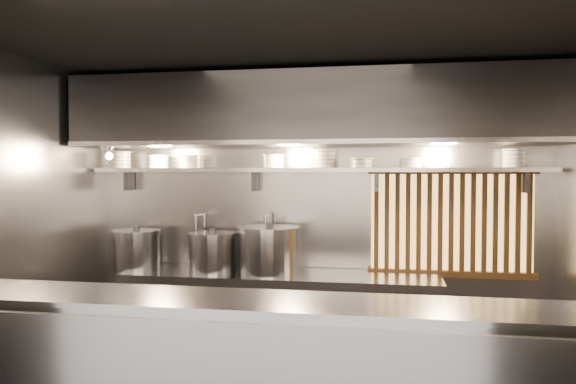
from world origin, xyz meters
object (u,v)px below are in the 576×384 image
(pendant_bulb, at_px, (301,161))
(stock_pot_right, at_px, (269,250))
(heat_lamp, at_px, (107,150))
(stock_pot_mid, at_px, (213,252))
(stock_pot_left, at_px, (137,249))

(pendant_bulb, relative_size, stock_pot_right, 0.23)
(heat_lamp, height_order, stock_pot_right, heat_lamp)
(stock_pot_mid, distance_m, stock_pot_right, 0.55)
(heat_lamp, distance_m, stock_pot_right, 1.79)
(heat_lamp, xyz_separation_m, stock_pot_right, (1.50, 0.26, -0.94))
(pendant_bulb, xyz_separation_m, stock_pot_right, (-0.30, -0.09, -0.84))
(heat_lamp, height_order, stock_pot_left, heat_lamp)
(stock_pot_left, xyz_separation_m, stock_pot_mid, (0.80, -0.04, -0.00))
(stock_pot_mid, bearing_deg, stock_pot_right, 0.91)
(stock_pot_left, bearing_deg, stock_pot_right, -1.15)
(heat_lamp, relative_size, stock_pot_mid, 0.58)
(stock_pot_left, relative_size, stock_pot_right, 0.66)
(stock_pot_left, height_order, stock_pot_mid, stock_pot_left)
(stock_pot_left, distance_m, stock_pot_right, 1.35)
(pendant_bulb, height_order, stock_pot_mid, pendant_bulb)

